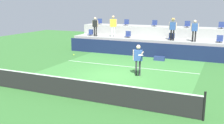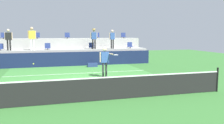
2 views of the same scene
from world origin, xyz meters
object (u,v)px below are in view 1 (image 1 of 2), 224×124
Objects in this scene: stadium_chair_lower_left at (128,35)px; spectator_in_white at (95,25)px; stadium_chair_upper_center at (154,24)px; stadium_chair_lower_right at (172,37)px; spectator_in_grey at (195,29)px; stadium_chair_upper_far_left at (99,22)px; stadium_chair_lower_far_left at (90,33)px; stadium_chair_upper_far_right at (221,26)px; tennis_ball at (74,55)px; stadium_chair_upper_right at (187,25)px; stadium_chair_lower_far_right at (220,39)px; tennis_player at (138,57)px; spectator_with_hat at (173,27)px; equipment_bag at (159,59)px; spectator_leaning_on_rail at (113,24)px; stadium_chair_upper_left at (126,23)px.

spectator_in_white is at bearing -172.29° from stadium_chair_lower_left.
stadium_chair_lower_right is at bearing -44.08° from stadium_chair_upper_center.
stadium_chair_lower_right is 0.33× the size of spectator_in_grey.
stadium_chair_upper_far_left reaches higher than stadium_chair_lower_left.
stadium_chair_lower_far_left is 10.79m from stadium_chair_upper_far_right.
tennis_ball is (-7.89, -8.93, -1.32)m from stadium_chair_upper_far_right.
spectator_in_grey is (0.83, -2.18, -0.11)m from stadium_chair_upper_right.
stadium_chair_lower_far_right is 0.29× the size of tennis_player.
stadium_chair_lower_right is at bearing 3.41° from spectator_in_white.
stadium_chair_upper_right reaches higher than tennis_ball.
stadium_chair_lower_right is at bearing 0.00° from stadium_chair_lower_far_left.
spectator_in_white is at bearing -29.37° from stadium_chair_lower_far_left.
spectator_with_hat reaches higher than stadium_chair_lower_far_left.
stadium_chair_upper_right is 7.65m from spectator_in_white.
spectator_in_grey reaches higher than stadium_chair_lower_left.
stadium_chair_upper_right is at bearing 80.57° from tennis_player.
spectator_in_grey is at bearing -31.45° from stadium_chair_upper_center.
stadium_chair_upper_far_left is at bearing 149.50° from equipment_bag.
stadium_chair_upper_far_right is at bearing 0.00° from stadium_chair_upper_center.
equipment_bag is (6.75, -3.98, -2.16)m from stadium_chair_upper_far_left.
equipment_bag is at bearing 50.78° from tennis_ball.
stadium_chair_upper_center is at bearing 180.00° from stadium_chair_upper_right.
stadium_chair_lower_far_left is 2.55m from spectator_leaning_on_rail.
spectator_in_white is 23.90× the size of tennis_ball.
spectator_in_white is at bearing 106.72° from tennis_ball.
tennis_player is 7.67m from spectator_leaning_on_rail.
stadium_chair_lower_right is at bearing 180.00° from stadium_chair_lower_far_right.
spectator_in_grey reaches higher than stadium_chair_upper_left.
stadium_chair_upper_center is 0.29× the size of tennis_player.
spectator_with_hat reaches higher than stadium_chair_lower_left.
stadium_chair_upper_right is at bearing 0.00° from stadium_chair_upper_far_left.
stadium_chair_upper_center is at bearing 18.86° from stadium_chair_lower_far_left.
stadium_chair_lower_far_right is at bearing 2.22° from spectator_in_white.
stadium_chair_lower_right is at bearing -152.58° from stadium_chair_upper_far_right.
spectator_leaning_on_rail is 1.12× the size of spectator_in_grey.
spectator_in_white is 6.57m from spectator_with_hat.
stadium_chair_upper_far_right is (5.33, 0.00, 0.00)m from stadium_chair_upper_center.
spectator_in_white reaches higher than spectator_in_grey.
spectator_in_white is at bearing -72.61° from stadium_chair_upper_far_left.
stadium_chair_upper_center is 5.08m from spectator_in_white.
spectator_leaning_on_rail is at bearing -158.86° from stadium_chair_upper_right.
stadium_chair_upper_right is 1.00× the size of stadium_chair_upper_far_right.
tennis_player reaches higher than tennis_ball.
stadium_chair_lower_far_right is 8.29m from spectator_leaning_on_rail.
tennis_ball is at bearing -69.19° from stadium_chair_lower_far_left.
stadium_chair_upper_left is at bearing 154.43° from spectator_with_hat.
spectator_in_grey reaches higher than stadium_chair_upper_far_left.
stadium_chair_upper_far_left is 10.60m from stadium_chair_upper_far_right.
stadium_chair_upper_center is 0.29× the size of spectator_leaning_on_rail.
stadium_chair_upper_far_left is 0.68× the size of equipment_bag.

